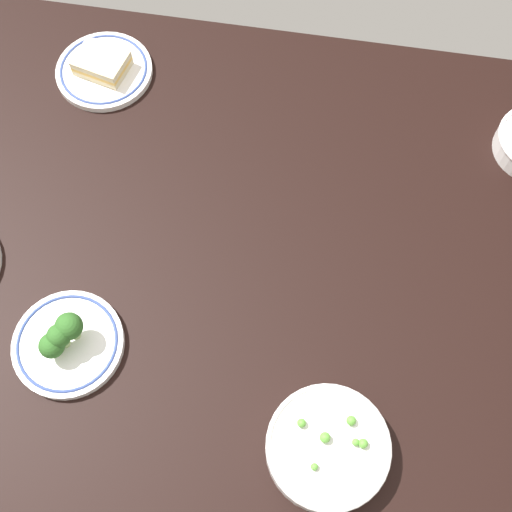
# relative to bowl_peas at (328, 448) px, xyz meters

# --- Properties ---
(dining_table) EXTENTS (1.38, 0.97, 0.04)m
(dining_table) POSITION_rel_bowl_peas_xyz_m (0.15, -0.28, -0.04)
(dining_table) COLOR black
(dining_table) RESTS_ON ground
(bowl_peas) EXTENTS (0.18, 0.18, 0.06)m
(bowl_peas) POSITION_rel_bowl_peas_xyz_m (0.00, 0.00, 0.00)
(bowl_peas) COLOR white
(bowl_peas) RESTS_ON dining_table
(plate_broccoli) EXTENTS (0.17, 0.17, 0.08)m
(plate_broccoli) POSITION_rel_bowl_peas_xyz_m (0.41, -0.09, -0.00)
(plate_broccoli) COLOR white
(plate_broccoli) RESTS_ON dining_table
(plate_sandwich) EXTENTS (0.18, 0.18, 0.04)m
(plate_sandwich) POSITION_rel_bowl_peas_xyz_m (0.49, -0.61, -0.01)
(plate_sandwich) COLOR white
(plate_sandwich) RESTS_ON dining_table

